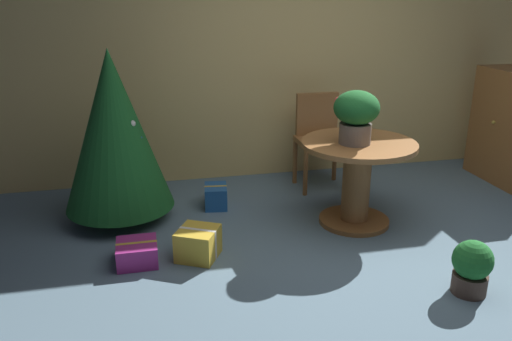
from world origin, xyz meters
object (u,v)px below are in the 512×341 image
flower_vase (356,113)px  gift_box_purple (137,253)px  potted_plant (472,267)px  gift_box_blue (216,196)px  holiday_tree (114,131)px  round_dining_table (357,173)px  wooden_chair_far (320,134)px  gift_box_gold (198,243)px  wooden_cabinet (511,127)px

flower_vase → gift_box_purple: (-1.74, -0.26, -0.88)m
potted_plant → gift_box_blue: bearing=128.1°
holiday_tree → flower_vase: bearing=-16.6°
round_dining_table → gift_box_purple: (-1.80, -0.30, -0.37)m
gift_box_purple → potted_plant: potted_plant is taller
potted_plant → wooden_chair_far: bearing=98.2°
flower_vase → potted_plant: flower_vase is taller
holiday_tree → gift_box_gold: size_ratio=3.79×
wooden_cabinet → holiday_tree: bearing=-178.0°
wooden_chair_far → wooden_cabinet: (1.94, -0.28, 0.04)m
gift_box_blue → potted_plant: potted_plant is taller
gift_box_purple → gift_box_gold: bearing=-2.1°
flower_vase → gift_box_gold: (-1.30, -0.27, -0.85)m
round_dining_table → gift_box_gold: 1.44m
holiday_tree → gift_box_blue: bearing=5.8°
gift_box_blue → wooden_chair_far: bearing=17.0°
wooden_chair_far → potted_plant: size_ratio=2.51×
gift_box_blue → gift_box_gold: bearing=-106.4°
flower_vase → gift_box_blue: 1.49m
wooden_chair_far → potted_plant: (0.30, -2.11, -0.34)m
round_dining_table → wooden_chair_far: wooden_chair_far is taller
wooden_chair_far → holiday_tree: (-1.92, -0.42, 0.25)m
wooden_chair_far → gift_box_gold: size_ratio=2.41×
flower_vase → wooden_cabinet: size_ratio=0.37×
holiday_tree → gift_box_blue: 1.08m
round_dining_table → flower_vase: bearing=-147.4°
gift_box_gold → wooden_cabinet: size_ratio=0.34×
flower_vase → gift_box_blue: (-1.03, 0.64, -0.86)m
gift_box_gold → potted_plant: 1.88m
gift_box_purple → gift_box_gold: 0.44m
flower_vase → gift_box_blue: flower_vase is taller
holiday_tree → wooden_cabinet: bearing=2.0°
gift_box_gold → potted_plant: potted_plant is taller
wooden_chair_far → gift_box_purple: wooden_chair_far is taller
wooden_chair_far → holiday_tree: bearing=-167.8°
gift_box_blue → gift_box_gold: 0.95m
holiday_tree → round_dining_table: bearing=-15.0°
round_dining_table → gift_box_purple: round_dining_table is taller
wooden_chair_far → potted_plant: 2.16m
holiday_tree → wooden_cabinet: size_ratio=1.28×
gift_box_purple → potted_plant: size_ratio=0.79×
wooden_chair_far → wooden_cabinet: bearing=-8.3°
round_dining_table → wooden_chair_far: bearing=90.0°
round_dining_table → wooden_cabinet: 2.05m
holiday_tree → potted_plant: size_ratio=3.95×
round_dining_table → potted_plant: 1.24m
wooden_cabinet → potted_plant: 2.48m
holiday_tree → gift_box_purple: size_ratio=4.97×
gift_box_blue → potted_plant: 2.26m
gift_box_blue → potted_plant: size_ratio=0.80×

